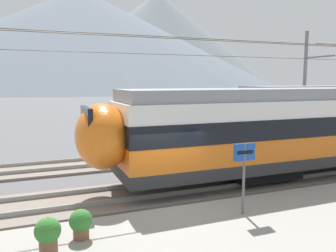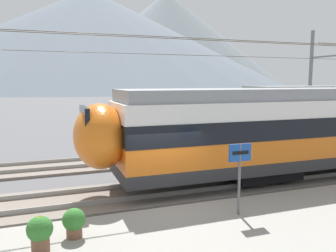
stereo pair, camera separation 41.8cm
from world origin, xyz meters
name	(u,v)px [view 1 (the left image)]	position (x,y,z in m)	size (l,w,h in m)	color
ground_plane	(165,205)	(0.00, 0.00, 0.00)	(400.00, 400.00, 0.00)	#565659
track_near	(154,192)	(0.00, 1.16, 0.07)	(120.00, 3.00, 0.28)	slate
track_far	(121,162)	(0.00, 6.33, 0.07)	(120.00, 3.00, 0.28)	slate
catenary_mast_far_side	(306,84)	(13.86, 8.50, 3.98)	(38.29, 2.64, 7.59)	slate
platform_sign	(244,162)	(1.58, -2.23, 1.83)	(0.70, 0.08, 2.08)	#59595B
potted_plant_platform_edge	(81,222)	(-3.03, -2.12, 0.72)	(0.56, 0.56, 0.74)	brown
potted_plant_by_shelter	(48,233)	(-3.80, -2.64, 0.79)	(0.58, 0.58, 0.84)	brown
mountain_central_peak	(81,39)	(21.57, 188.28, 27.30)	(215.77, 215.77, 54.60)	slate
mountain_right_ridge	(157,40)	(76.82, 216.17, 32.12)	(161.52, 161.52, 64.25)	slate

